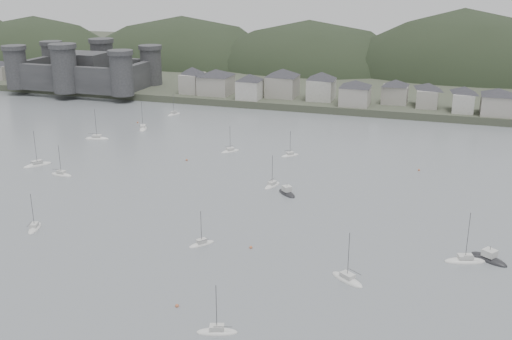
% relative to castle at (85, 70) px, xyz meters
% --- Properties ---
extents(far_shore_land, '(900.00, 250.00, 3.00)m').
position_rel_castle_xyz_m(far_shore_land, '(120.00, 115.20, -9.46)').
color(far_shore_land, '#383D2D').
rests_on(far_shore_land, ground).
extents(forested_ridge, '(851.55, 103.94, 102.57)m').
position_rel_castle_xyz_m(forested_ridge, '(124.83, 89.60, -22.25)').
color(forested_ridge, black).
rests_on(forested_ridge, ground).
extents(castle, '(66.00, 43.00, 20.00)m').
position_rel_castle_xyz_m(castle, '(0.00, 0.00, 0.00)').
color(castle, '#313134').
rests_on(castle, far_shore_land).
extents(waterfront_town, '(451.48, 28.46, 12.92)m').
position_rel_castle_xyz_m(waterfront_town, '(170.59, 3.54, -2.30)').
color(waterfront_town, '#A5A197').
rests_on(waterfront_town, far_shore_land).
extents(sailboat_lead, '(5.92, 6.04, 8.80)m').
position_rel_castle_xyz_m(sailboat_lead, '(120.41, -70.83, -10.78)').
color(sailboat_lead, silver).
rests_on(sailboat_lead, ground).
extents(moored_fleet, '(266.73, 165.31, 13.05)m').
position_rel_castle_xyz_m(moored_fleet, '(96.86, -118.32, -10.79)').
color(moored_fleet, silver).
rests_on(moored_fleet, ground).
extents(motor_launch_near, '(8.44, 7.22, 3.97)m').
position_rel_castle_xyz_m(motor_launch_near, '(177.82, -128.54, -10.68)').
color(motor_launch_near, black).
rests_on(motor_launch_near, ground).
extents(motor_launch_far, '(7.03, 7.19, 3.78)m').
position_rel_castle_xyz_m(motor_launch_far, '(128.42, -104.22, -10.67)').
color(motor_launch_far, black).
rests_on(motor_launch_far, ground).
extents(mooring_buoys, '(173.54, 147.06, 0.70)m').
position_rel_castle_xyz_m(mooring_buoys, '(122.33, -120.38, -10.81)').
color(mooring_buoys, '#B9633D').
rests_on(mooring_buoys, ground).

